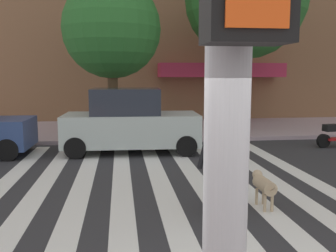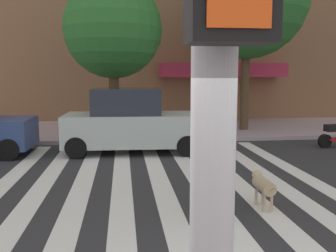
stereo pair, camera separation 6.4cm
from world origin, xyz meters
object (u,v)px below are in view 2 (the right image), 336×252
Objects in this scene: parked_car_behind_first at (131,122)px; dog_on_leash at (263,185)px; street_tree_nearest at (113,29)px; pedestrian_dog_walker at (215,165)px.

parked_car_behind_first is 4.48× the size of dog_on_leash.
parked_car_behind_first is 4.34m from street_tree_nearest.
street_tree_nearest is 9.65m from dog_on_leash.
street_tree_nearest is at bearing 101.88° from parked_car_behind_first.
pedestrian_dog_walker is at bearing -77.38° from street_tree_nearest.
parked_car_behind_first is at bearing 102.97° from pedestrian_dog_walker.
dog_on_leash is at bearing 16.98° from pedestrian_dog_walker.
street_tree_nearest is at bearing 102.62° from pedestrian_dog_walker.
pedestrian_dog_walker is 1.16m from dog_on_leash.
parked_car_behind_first is 6.08m from dog_on_leash.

